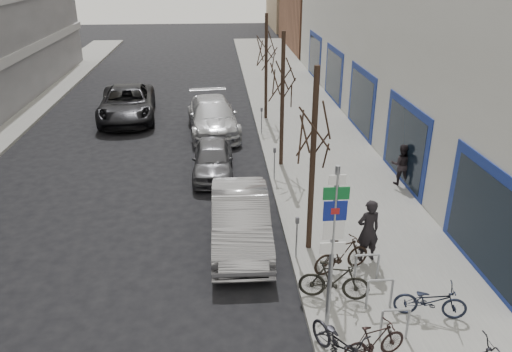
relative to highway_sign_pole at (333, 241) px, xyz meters
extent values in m
plane|color=black|center=(-2.40, 0.01, -2.46)|extent=(120.00, 120.00, 0.00)
cube|color=slate|center=(2.10, 10.01, -2.38)|extent=(5.00, 70.00, 0.15)
cube|color=brown|center=(10.60, 40.01, 1.54)|extent=(12.00, 14.00, 8.00)
cylinder|color=gray|center=(0.00, 0.01, -0.36)|extent=(0.10, 0.10, 4.20)
cube|color=white|center=(0.00, -0.02, 1.44)|extent=(0.35, 0.03, 0.22)
cube|color=#0C5926|center=(0.00, -0.02, 1.14)|extent=(0.55, 0.03, 0.28)
cube|color=navy|center=(0.00, -0.02, 0.74)|extent=(0.50, 0.03, 0.45)
cube|color=maroon|center=(0.00, -0.03, 0.74)|extent=(0.18, 0.02, 0.14)
cube|color=white|center=(0.00, -0.02, 0.29)|extent=(0.45, 0.03, 0.45)
cube|color=white|center=(0.00, -0.02, -0.16)|extent=(0.55, 0.03, 0.28)
cylinder|color=gray|center=(1.10, -0.49, -1.91)|extent=(0.06, 0.06, 0.80)
cylinder|color=gray|center=(1.70, -0.49, -1.91)|extent=(0.06, 0.06, 0.80)
cylinder|color=gray|center=(1.40, -0.49, -1.51)|extent=(0.60, 0.06, 0.06)
cylinder|color=gray|center=(1.10, 0.61, -1.91)|extent=(0.06, 0.06, 0.80)
cylinder|color=gray|center=(1.70, 0.61, -1.91)|extent=(0.06, 0.06, 0.80)
cylinder|color=gray|center=(1.40, 0.61, -1.51)|extent=(0.60, 0.06, 0.06)
cylinder|color=gray|center=(1.10, 1.71, -1.91)|extent=(0.06, 0.06, 0.80)
cylinder|color=gray|center=(1.70, 1.71, -1.91)|extent=(0.06, 0.06, 0.80)
cylinder|color=gray|center=(1.40, 1.71, -1.51)|extent=(0.60, 0.06, 0.06)
cylinder|color=black|center=(0.20, 3.51, 0.29)|extent=(0.16, 0.16, 5.50)
cylinder|color=black|center=(0.20, 10.01, 0.29)|extent=(0.16, 0.16, 5.50)
cylinder|color=black|center=(0.20, 16.51, 0.29)|extent=(0.16, 0.16, 5.50)
cylinder|color=gray|center=(-0.25, 3.01, -1.76)|extent=(0.05, 0.05, 1.10)
cube|color=#3F3F44|center=(-0.25, 3.01, -1.13)|extent=(0.10, 0.08, 0.18)
cylinder|color=gray|center=(-0.25, 8.51, -1.76)|extent=(0.05, 0.05, 1.10)
cube|color=#3F3F44|center=(-0.25, 8.51, -1.13)|extent=(0.10, 0.08, 0.18)
cylinder|color=gray|center=(-0.25, 14.01, -1.76)|extent=(0.05, 0.05, 1.10)
cube|color=#3F3F44|center=(-0.25, 14.01, -1.13)|extent=(0.10, 0.08, 0.18)
imported|color=black|center=(0.02, -1.11, -1.73)|extent=(1.30, 1.95, 1.15)
imported|color=black|center=(0.77, -1.04, -1.85)|extent=(1.59, 0.85, 0.93)
imported|color=black|center=(2.50, 0.22, -1.79)|extent=(1.76, 0.91, 1.03)
imported|color=black|center=(0.38, 1.06, -1.77)|extent=(1.86, 0.92, 1.08)
imported|color=black|center=(0.86, 2.22, -1.79)|extent=(1.78, 1.03, 1.04)
imported|color=#9A999E|center=(-1.77, 4.14, -1.66)|extent=(1.75, 4.89, 1.60)
imported|color=#4A4A4F|center=(-2.60, 9.47, -1.79)|extent=(1.64, 3.94, 1.33)
imported|color=#ACACB1|center=(-2.60, 14.80, -1.63)|extent=(2.83, 5.87, 1.65)
imported|color=black|center=(-7.16, 17.43, -1.60)|extent=(3.41, 6.39, 1.71)
imported|color=black|center=(1.69, 2.73, -1.38)|extent=(0.75, 0.57, 1.86)
imported|color=black|center=(4.40, 7.69, -1.51)|extent=(0.67, 0.53, 1.60)
camera|label=1|loc=(-2.36, -8.99, 5.53)|focal=35.00mm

